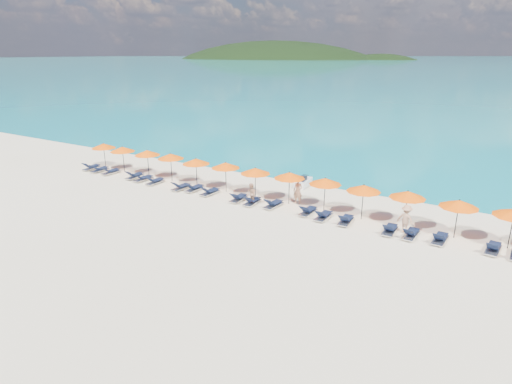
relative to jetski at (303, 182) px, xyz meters
The scene contains 38 objects.
ground 9.28m from the jetski, 92.72° to the right, with size 1400.00×1400.00×0.00m, color beige.
headland_main 611.08m from the jetski, 119.51° to the left, with size 374.00×242.00×126.50m.
headland_small 572.01m from the jetski, 105.28° to the left, with size 162.00×126.00×85.50m.
jetski is the anchor object (origin of this frame).
beachgoer_a 4.13m from the jetski, 69.81° to the right, with size 0.66×0.43×1.80m, color tan.
beachgoer_b 5.75m from the jetski, 102.23° to the right, with size 0.72×0.41×1.47m, color tan.
beachgoer_c 10.21m from the jetski, 29.90° to the right, with size 1.08×0.50×1.68m, color tan.
umbrella_0 17.99m from the jetski, 166.23° to the right, with size 2.10×2.10×2.28m.
umbrella_1 15.63m from the jetski, 163.77° to the right, with size 2.10×2.10×2.28m.
umbrella_2 12.96m from the jetski, 160.77° to the right, with size 2.10×2.10×2.28m.
umbrella_3 10.65m from the jetski, 156.74° to the right, with size 2.10×2.10×2.28m.
umbrella_4 8.35m from the jetski, 147.52° to the right, with size 2.10×2.10×2.28m.
umbrella_5 6.25m from the jetski, 135.58° to the right, with size 2.10×2.10×2.28m.
umbrella_6 4.98m from the jetski, 110.60° to the right, with size 2.10×2.10×2.28m.
umbrella_7 4.59m from the jetski, 77.71° to the right, with size 2.10×2.10×2.28m.
umbrella_8 5.71m from the jetski, 50.26° to the right, with size 2.10×2.10×2.28m.
umbrella_9 7.65m from the jetski, 35.74° to the right, with size 2.10×2.10×2.28m.
umbrella_10 9.73m from the jetski, 26.01° to the right, with size 2.10×2.10×2.28m.
umbrella_11 12.29m from the jetski, 21.01° to the right, with size 2.10×2.10×2.28m.
lounger_0 18.77m from the jetski, 163.49° to the right, with size 0.79×1.75×0.66m.
lounger_1 17.66m from the jetski, 162.02° to the right, with size 0.65×1.71×0.66m.
lounger_2 16.35m from the jetski, 160.67° to the right, with size 0.64×1.71×0.66m.
lounger_3 13.76m from the jetski, 157.42° to the right, with size 0.73×1.74×0.66m.
lounger_4 12.79m from the jetski, 154.80° to the right, with size 0.79×1.75×0.66m.
lounger_5 11.60m from the jetski, 151.29° to the right, with size 0.64×1.71×0.66m.
lounger_6 9.33m from the jetski, 142.95° to the right, with size 0.70×1.73×0.66m.
lounger_7 8.34m from the jetski, 139.92° to the right, with size 0.65×1.71×0.66m.
lounger_8 7.31m from the jetski, 131.83° to the right, with size 0.72×1.73×0.66m.
lounger_9 5.97m from the jetski, 112.97° to the right, with size 0.73×1.74×0.66m.
lounger_10 5.72m from the jetski, 101.71° to the right, with size 0.71×1.73×0.66m.
lounger_11 5.37m from the jetski, 86.17° to the right, with size 0.75×1.74×0.66m.
lounger_12 6.06m from the jetski, 61.69° to the right, with size 0.67×1.72×0.66m.
lounger_13 6.89m from the jetski, 54.13° to the right, with size 0.65×1.71×0.66m.
lounger_14 7.79m from the jetski, 45.42° to the right, with size 0.75×1.74×0.66m.
lounger_15 9.87m from the jetski, 34.61° to the right, with size 0.67×1.72×0.66m.
lounger_16 10.85m from the jetski, 31.11° to the right, with size 0.71×1.73×0.66m.
lounger_17 12.08m from the jetski, 26.72° to the right, with size 0.71×1.73×0.66m.
lounger_18 14.35m from the jetski, 21.59° to the right, with size 0.77×1.75×0.66m.
Camera 1 is at (13.77, -19.54, 9.88)m, focal length 30.00 mm.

